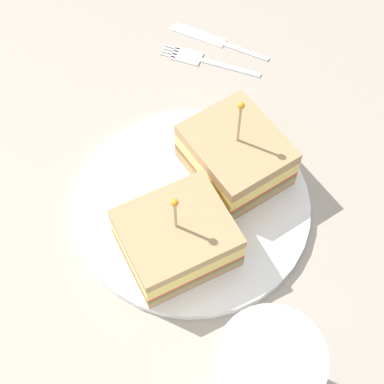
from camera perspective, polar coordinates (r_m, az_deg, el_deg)
ground_plane at (r=61.54cm, az=0.00°, el=-1.93°), size 96.10×96.10×2.00cm
plate at (r=60.23cm, az=0.00°, el=-1.23°), size 24.18×24.18×1.00cm
sandwich_half_front at (r=59.88cm, az=4.25°, el=3.59°), size 12.29×12.81×10.82cm
sandwich_half_back at (r=55.10cm, az=-1.52°, el=-4.49°), size 13.09×12.86×9.45cm
drink_glass at (r=49.24cm, az=6.88°, el=-17.69°), size 7.90×7.90×11.80cm
fork at (r=72.94cm, az=0.70°, el=12.79°), size 2.51×12.60×0.35cm
knife at (r=75.23cm, az=2.18°, el=14.53°), size 1.68×12.92×0.35cm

